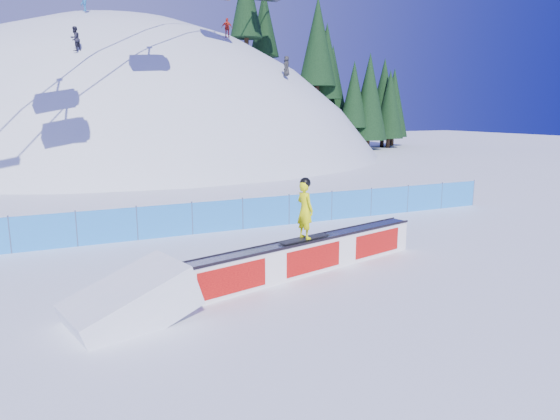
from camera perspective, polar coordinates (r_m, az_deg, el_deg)
name	(u,v)px	position (r m, az deg, el deg)	size (l,w,h in m)	color
ground	(322,256)	(15.99, 4.87, -5.25)	(160.00, 160.00, 0.00)	white
snow_hill	(137,313)	(60.19, -16.07, -11.21)	(64.00, 64.00, 64.00)	white
treeline	(322,67)	(63.66, 4.84, 15.96)	(23.94, 13.13, 20.00)	black
safety_fence	(266,212)	(19.76, -1.58, -0.22)	(22.05, 0.05, 1.30)	#257FDC
rail_box	(307,256)	(14.20, 3.16, -5.27)	(8.25, 2.63, 1.00)	white
snow_ramp	(132,320)	(11.71, -16.61, -12.00)	(2.58, 1.72, 0.97)	white
snowboarder	(305,209)	(13.80, 2.87, 0.09)	(1.69, 0.70, 1.75)	black
distant_skiers	(158,29)	(44.30, -13.78, 19.41)	(17.51, 10.90, 7.12)	black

